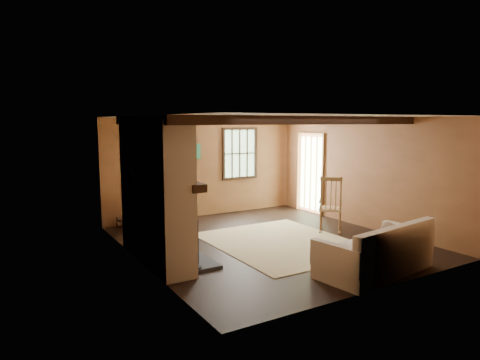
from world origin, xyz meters
TOP-DOWN VIEW (x-y plane):
  - ground at (0.00, 0.00)m, footprint 5.50×5.50m
  - room_envelope at (0.22, 0.26)m, footprint 5.02×5.52m
  - fireplace at (-2.23, -0.00)m, footprint 1.02×2.30m
  - rug at (0.20, -0.20)m, footprint 2.50×3.00m
  - rocking_chair at (1.68, 0.07)m, footprint 0.91×0.92m
  - sofa at (0.47, -2.28)m, footprint 2.07×1.13m
  - firewood_pile at (-1.87, 2.60)m, footprint 0.68×0.12m
  - laundry_basket at (-0.77, 2.45)m, footprint 0.56×0.46m
  - basket_pillow at (-0.77, 2.45)m, footprint 0.39×0.32m
  - armchair at (-1.67, 2.14)m, footprint 1.10×1.09m

SIDE VIEW (x-z plane):
  - ground at x=0.00m, z-range 0.00..0.00m
  - rug at x=0.20m, z-range 0.00..0.01m
  - firewood_pile at x=-1.87m, z-range 0.00..0.25m
  - laundry_basket at x=-0.77m, z-range 0.00..0.30m
  - sofa at x=0.47m, z-range -0.11..0.68m
  - armchair at x=-1.67m, z-range 0.00..0.75m
  - basket_pillow at x=-0.77m, z-range 0.30..0.49m
  - rocking_chair at x=1.68m, z-range -0.09..1.08m
  - fireplace at x=-2.23m, z-range -0.10..2.30m
  - room_envelope at x=0.22m, z-range 0.41..2.85m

